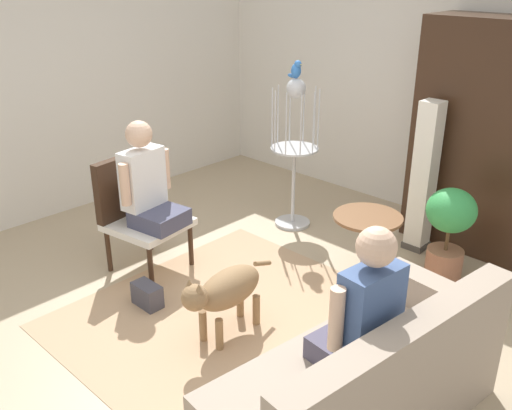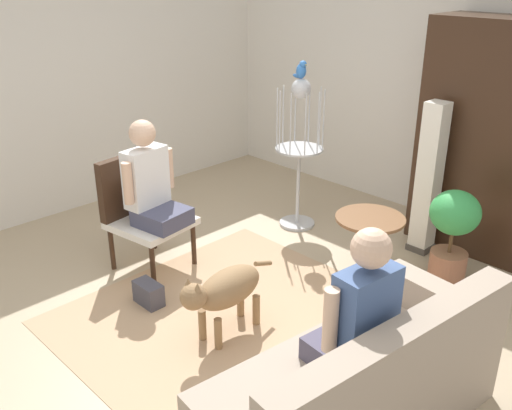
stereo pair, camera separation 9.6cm
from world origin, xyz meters
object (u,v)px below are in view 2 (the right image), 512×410
object	(u,v)px
armoire_cabinet	(488,139)
dog	(225,290)
couch	(361,386)
person_on_armchair	(151,182)
armchair	(139,205)
potted_plant	(453,229)
column_lamp	(429,180)
bird_cage_stand	(299,145)
person_on_couch	(359,314)
handbag	(149,294)
round_end_table	(369,238)
parrot	(301,70)

from	to	relation	value
armoire_cabinet	dog	bearing A→B (deg)	-102.29
couch	person_on_armchair	world-z (taller)	person_on_armchair
armchair	potted_plant	size ratio (longest dim) A/B	1.21
armchair	column_lamp	world-z (taller)	column_lamp
dog	bird_cage_stand	bearing A→B (deg)	116.57
person_on_couch	armoire_cabinet	xyz separation A→B (m)	(-0.60, 2.72, 0.26)
handbag	round_end_table	bearing A→B (deg)	55.04
bird_cage_stand	column_lamp	distance (m)	1.26
couch	person_on_couch	size ratio (longest dim) A/B	2.10
person_on_armchair	column_lamp	distance (m)	2.45
bird_cage_stand	armoire_cabinet	distance (m)	1.71
couch	armchair	xyz separation A→B (m)	(-2.54, 0.25, 0.26)
column_lamp	person_on_couch	bearing A→B (deg)	-68.76
person_on_couch	round_end_table	distance (m)	1.66
bird_cage_stand	potted_plant	xyz separation A→B (m)	(1.63, 0.07, -0.37)
round_end_table	potted_plant	size ratio (longest dim) A/B	0.76
armchair	person_on_armchair	xyz separation A→B (m)	(0.16, 0.02, 0.25)
armchair	parrot	size ratio (longest dim) A/B	5.79
couch	person_on_couch	distance (m)	0.48
bird_cage_stand	column_lamp	size ratio (longest dim) A/B	1.06
dog	column_lamp	size ratio (longest dim) A/B	0.63
person_on_couch	dog	bearing A→B (deg)	176.21
round_end_table	couch	bearing A→B (deg)	-55.96
couch	dog	distance (m)	1.22
parrot	column_lamp	xyz separation A→B (m)	(1.19, 0.41, -0.88)
person_on_armchair	round_end_table	distance (m)	1.86
round_end_table	potted_plant	xyz separation A→B (m)	(0.44, 0.55, 0.05)
armoire_cabinet	person_on_couch	bearing A→B (deg)	-77.52
armchair	parrot	world-z (taller)	parrot
armchair	potted_plant	distance (m)	2.65
potted_plant	handbag	distance (m)	2.52
person_on_couch	potted_plant	world-z (taller)	person_on_couch
handbag	person_on_couch	bearing A→B (deg)	2.82
parrot	handbag	distance (m)	2.45
person_on_armchair	person_on_couch	bearing A→B (deg)	-7.20
person_on_couch	person_on_armchair	size ratio (longest dim) A/B	1.01
bird_cage_stand	parrot	xyz separation A→B (m)	(-0.01, 0.00, 0.72)
round_end_table	column_lamp	size ratio (longest dim) A/B	0.44
round_end_table	armoire_cabinet	world-z (taller)	armoire_cabinet
armchair	armoire_cabinet	xyz separation A→B (m)	(1.90, 2.45, 0.48)
column_lamp	armoire_cabinet	distance (m)	0.64
round_end_table	handbag	world-z (taller)	round_end_table
couch	armoire_cabinet	bearing A→B (deg)	103.29
column_lamp	handbag	world-z (taller)	column_lamp
couch	parrot	xyz separation A→B (m)	(-2.10, 1.83, 1.27)
potted_plant	column_lamp	distance (m)	0.60
armchair	column_lamp	bearing A→B (deg)	50.80
bird_cage_stand	potted_plant	world-z (taller)	bird_cage_stand
person_on_couch	parrot	world-z (taller)	parrot
column_lamp	couch	bearing A→B (deg)	-67.78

